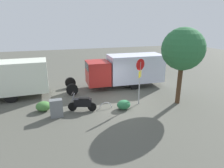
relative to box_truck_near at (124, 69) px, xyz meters
The scene contains 10 objects.
ground_plane 3.95m from the box_truck_near, 62.17° to the left, with size 60.00×60.00×0.00m, color #525249.
box_truck_near is the anchor object (origin of this frame).
box_truck_far 9.45m from the box_truck_near, ahead, with size 7.90×2.33×2.73m.
motorcycle 5.83m from the box_truck_near, 41.91° to the left, with size 1.74×0.80×1.20m.
stop_sign 3.97m from the box_truck_near, 83.72° to the left, with size 0.71×0.33×3.15m.
street_tree 5.51m from the box_truck_near, 116.15° to the left, with size 2.75×2.75×5.12m.
utility_cabinet 7.29m from the box_truck_near, 35.38° to the left, with size 0.73×0.43×1.09m, color slate.
bike_rack_hoop 5.05m from the box_truck_near, 54.44° to the left, with size 0.85×0.85×0.05m, color #B7B7BC.
shrub_near_sign 7.44m from the box_truck_near, 24.91° to the left, with size 0.92×0.75×0.63m, color #48813D.
shrub_mid_verge 4.86m from the box_truck_near, 68.67° to the left, with size 0.89×0.73×0.61m, color #2E7246.
Camera 1 is at (4.22, 11.93, 5.36)m, focal length 31.15 mm.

